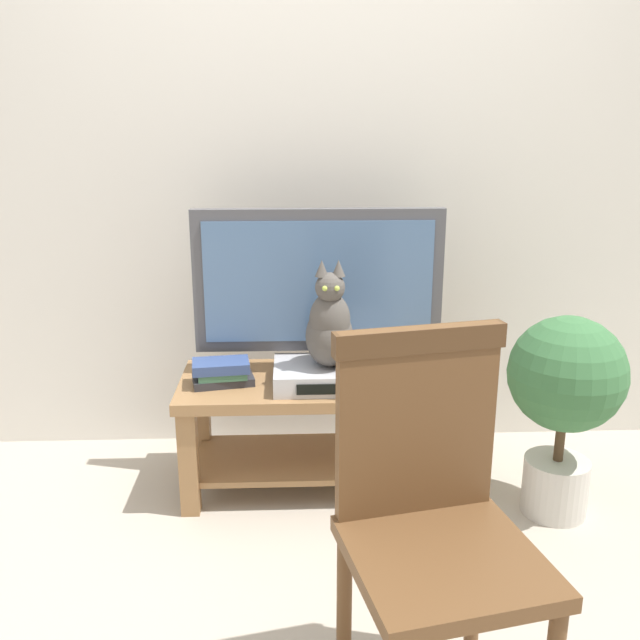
# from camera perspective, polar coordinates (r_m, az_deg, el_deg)

# --- Properties ---
(ground_plane) EXTENTS (12.00, 12.00, 0.00)m
(ground_plane) POSITION_cam_1_polar(r_m,az_deg,el_deg) (2.50, 0.09, -19.19)
(ground_plane) COLOR #ADA393
(back_wall) EXTENTS (7.00, 0.12, 2.80)m
(back_wall) POSITION_cam_1_polar(r_m,az_deg,el_deg) (3.06, -0.76, 15.32)
(back_wall) COLOR silver
(back_wall) RESTS_ON ground
(tv_stand) EXTENTS (1.10, 0.49, 0.46)m
(tv_stand) POSITION_cam_1_polar(r_m,az_deg,el_deg) (2.79, -0.04, -7.65)
(tv_stand) COLOR olive
(tv_stand) RESTS_ON ground
(tv) EXTENTS (0.98, 0.20, 0.66)m
(tv) POSITION_cam_1_polar(r_m,az_deg,el_deg) (2.72, -0.13, 2.82)
(tv) COLOR #4C4C51
(tv) RESTS_ON tv_stand
(media_box) EXTENTS (0.43, 0.30, 0.08)m
(media_box) POSITION_cam_1_polar(r_m,az_deg,el_deg) (2.67, 0.76, -4.54)
(media_box) COLOR #BCBCC1
(media_box) RESTS_ON tv_stand
(cat) EXTENTS (0.18, 0.28, 0.42)m
(cat) POSITION_cam_1_polar(r_m,az_deg,el_deg) (2.59, 0.82, -0.57)
(cat) COLOR #514C47
(cat) RESTS_ON media_box
(wooden_chair) EXTENTS (0.51, 0.51, 0.98)m
(wooden_chair) POSITION_cam_1_polar(r_m,az_deg,el_deg) (1.72, 9.20, -14.94)
(wooden_chair) COLOR brown
(wooden_chair) RESTS_ON ground
(book_stack) EXTENTS (0.25, 0.17, 0.10)m
(book_stack) POSITION_cam_1_polar(r_m,az_deg,el_deg) (2.69, -8.11, -4.33)
(book_stack) COLOR #2D2D33
(book_stack) RESTS_ON tv_stand
(potted_plant) EXTENTS (0.43, 0.43, 0.78)m
(potted_plant) POSITION_cam_1_polar(r_m,az_deg,el_deg) (2.68, 19.62, -5.60)
(potted_plant) COLOR beige
(potted_plant) RESTS_ON ground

